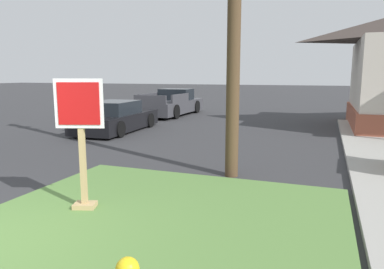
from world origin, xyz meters
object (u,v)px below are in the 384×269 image
Objects in this scene: stop_sign at (82,145)px; manhole_cover at (72,193)px; parked_sedan_black at (116,118)px; pickup_truck_charcoal at (172,104)px.

stop_sign is 1.62m from manhole_cover.
parked_sedan_black is 0.84× the size of pickup_truck_charcoal.
parked_sedan_black is at bearing -87.33° from pickup_truck_charcoal.
stop_sign reaches higher than parked_sedan_black.
parked_sedan_black is (-4.32, 7.90, -0.62)m from stop_sign.
manhole_cover is at bearing -64.20° from parked_sedan_black.
pickup_truck_charcoal reaches higher than parked_sedan_black.
manhole_cover is at bearing 139.26° from stop_sign.
parked_sedan_black is at bearing 118.68° from stop_sign.
stop_sign is 0.48× the size of parked_sedan_black.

